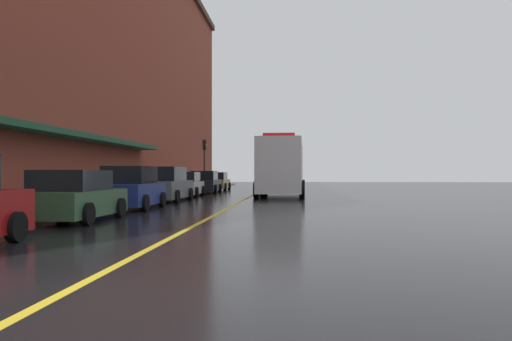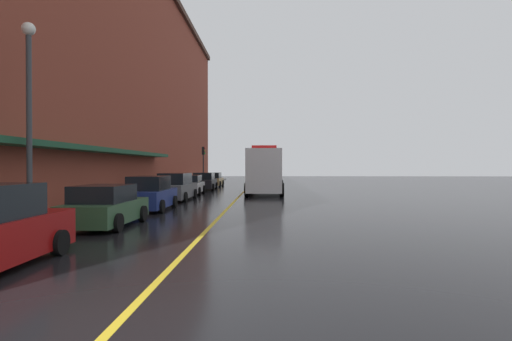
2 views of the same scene
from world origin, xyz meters
TOP-DOWN VIEW (x-y plane):
  - ground_plane at (0.00, 25.00)m, footprint 112.00×112.00m
  - sidewalk_left at (-6.20, 25.00)m, footprint 2.40×70.00m
  - lane_center_stripe at (0.00, 25.00)m, footprint 0.16×70.00m
  - brick_building_left at (-11.56, 24.00)m, footprint 9.48×64.00m
  - parked_car_1 at (-3.89, 9.10)m, footprint 2.15×4.14m
  - parked_car_2 at (-3.86, 14.40)m, footprint 2.07×4.14m
  - parked_car_3 at (-3.92, 20.21)m, footprint 2.14×4.79m
  - parked_car_4 at (-4.03, 25.43)m, footprint 2.05×4.19m
  - parked_car_5 at (-3.89, 31.36)m, footprint 2.21×4.56m
  - parked_car_6 at (-3.94, 37.13)m, footprint 2.14×4.51m
  - box_truck at (1.91, 26.67)m, footprint 3.07×9.31m
  - parking_meter_0 at (-5.35, 29.99)m, footprint 0.14×0.18m
  - traffic_light_near at (-5.29, 39.13)m, footprint 0.38×0.36m

SIDE VIEW (x-z plane):
  - ground_plane at x=0.00m, z-range 0.00..0.00m
  - lane_center_stripe at x=0.00m, z-range 0.00..0.01m
  - sidewalk_left at x=-6.20m, z-range 0.00..0.15m
  - parked_car_4 at x=-4.03m, z-range -0.04..1.49m
  - parked_car_6 at x=-3.94m, z-range -0.04..1.50m
  - parked_car_1 at x=-3.89m, z-range -0.04..1.50m
  - parked_car_5 at x=-3.89m, z-range -0.05..1.58m
  - parked_car_2 at x=-3.86m, z-range -0.06..1.68m
  - parked_car_3 at x=-3.92m, z-range -0.06..1.72m
  - parking_meter_0 at x=-5.35m, z-range 0.39..1.72m
  - box_truck at x=1.91m, z-range -0.09..3.66m
  - traffic_light_near at x=-5.29m, z-range 1.01..5.31m
  - brick_building_left at x=-11.56m, z-range 0.01..19.50m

